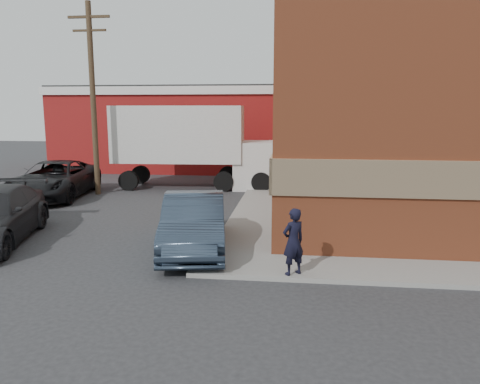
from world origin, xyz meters
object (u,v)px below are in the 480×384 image
(suv_a, at_px, (55,180))
(box_truck, at_px, (195,141))
(sedan, at_px, (194,223))
(brick_building, at_px, (446,96))
(man, at_px, (293,242))
(warehouse, at_px, (181,128))
(utility_pole, at_px, (93,96))

(suv_a, xyz_separation_m, box_truck, (5.95, 3.64, 1.62))
(sedan, bearing_deg, brick_building, 32.33)
(man, bearing_deg, warehouse, -105.53)
(warehouse, relative_size, suv_a, 2.65)
(warehouse, height_order, suv_a, warehouse)
(brick_building, relative_size, warehouse, 1.12)
(warehouse, bearing_deg, utility_pole, -97.77)
(man, bearing_deg, utility_pole, -83.82)
(man, height_order, suv_a, man)
(brick_building, distance_m, box_truck, 12.14)
(sedan, relative_size, suv_a, 0.81)
(box_truck, bearing_deg, sedan, -81.15)
(brick_building, height_order, suv_a, brick_building)
(brick_building, xyz_separation_m, man, (-6.38, -10.55, -3.74))
(suv_a, relative_size, box_truck, 0.70)
(brick_building, xyz_separation_m, sedan, (-9.30, -8.50, -3.86))
(man, bearing_deg, box_truck, -104.21)
(brick_building, relative_size, box_truck, 2.07)
(brick_building, bearing_deg, box_truck, 167.67)
(utility_pole, xyz_separation_m, sedan, (6.70, -8.50, -3.92))
(sedan, height_order, suv_a, suv_a)
(brick_building, height_order, warehouse, brick_building)
(brick_building, relative_size, man, 11.02)
(utility_pole, height_order, suv_a, utility_pole)
(suv_a, bearing_deg, brick_building, -3.33)
(brick_building, distance_m, suv_a, 18.05)
(brick_building, xyz_separation_m, utility_pole, (-16.00, 0.00, 0.06))
(brick_building, relative_size, sedan, 3.65)
(suv_a, height_order, box_truck, box_truck)
(warehouse, xyz_separation_m, suv_a, (-3.11, -12.10, -1.96))
(man, distance_m, suv_a, 14.68)
(brick_building, bearing_deg, sedan, -137.57)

